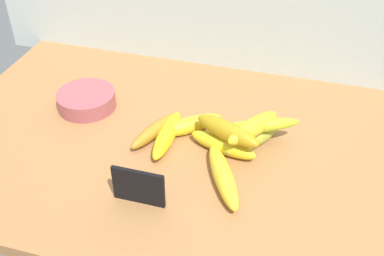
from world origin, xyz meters
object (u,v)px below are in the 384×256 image
(banana_2, at_px, (191,125))
(banana_7, at_px, (253,128))
(fruit_bowl, at_px, (87,100))
(banana_6, at_px, (227,132))
(banana_8, at_px, (257,126))
(chalkboard_sign, at_px, (139,188))
(banana_5, at_px, (167,134))
(banana_4, at_px, (252,139))
(banana_3, at_px, (222,146))
(banana_1, at_px, (223,176))
(banana_0, at_px, (155,131))

(banana_2, height_order, banana_7, banana_7)
(fruit_bowl, height_order, banana_6, banana_6)
(banana_8, bearing_deg, banana_6, -141.95)
(chalkboard_sign, height_order, banana_2, chalkboard_sign)
(chalkboard_sign, bearing_deg, banana_2, 82.00)
(banana_5, bearing_deg, banana_4, 10.46)
(banana_3, bearing_deg, banana_6, 9.72)
(banana_1, xyz_separation_m, banana_2, (-0.12, 0.15, -0.00))
(banana_5, distance_m, banana_6, 0.15)
(fruit_bowl, relative_size, banana_3, 0.91)
(fruit_bowl, bearing_deg, banana_1, -24.00)
(banana_0, height_order, banana_3, banana_3)
(banana_0, height_order, banana_8, banana_8)
(banana_0, height_order, banana_7, banana_7)
(banana_3, distance_m, banana_7, 0.08)
(banana_3, bearing_deg, banana_8, 35.21)
(fruit_bowl, bearing_deg, banana_7, -6.65)
(banana_2, height_order, banana_8, banana_8)
(chalkboard_sign, distance_m, fruit_bowl, 0.38)
(chalkboard_sign, relative_size, banana_5, 0.60)
(banana_1, height_order, banana_3, same)
(banana_1, xyz_separation_m, banana_6, (-0.02, 0.10, 0.04))
(banana_6, bearing_deg, fruit_bowl, 168.02)
(banana_2, bearing_deg, chalkboard_sign, -98.00)
(chalkboard_sign, height_order, banana_6, banana_6)
(chalkboard_sign, height_order, banana_5, chalkboard_sign)
(banana_1, height_order, banana_8, banana_8)
(banana_0, height_order, banana_1, banana_1)
(chalkboard_sign, distance_m, banana_7, 0.30)
(banana_4, bearing_deg, banana_3, -144.51)
(banana_3, height_order, banana_5, banana_3)
(banana_5, bearing_deg, chalkboard_sign, -87.72)
(banana_6, distance_m, banana_8, 0.08)
(chalkboard_sign, relative_size, banana_6, 0.67)
(banana_7, bearing_deg, banana_1, -105.91)
(banana_2, distance_m, banana_6, 0.12)
(fruit_bowl, xyz_separation_m, banana_7, (0.44, -0.05, 0.04))
(chalkboard_sign, relative_size, banana_8, 0.54)
(banana_8, bearing_deg, banana_5, -168.64)
(banana_1, height_order, banana_2, same)
(banana_5, bearing_deg, banana_7, 7.44)
(banana_1, relative_size, banana_8, 0.99)
(banana_5, xyz_separation_m, banana_8, (0.20, 0.04, 0.04))
(banana_5, bearing_deg, banana_2, 49.20)
(fruit_bowl, distance_m, banana_7, 0.45)
(banana_2, bearing_deg, banana_4, -5.47)
(banana_2, relative_size, banana_6, 0.98)
(fruit_bowl, bearing_deg, banana_0, -18.00)
(banana_0, height_order, banana_5, banana_5)
(banana_1, bearing_deg, banana_4, 75.40)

